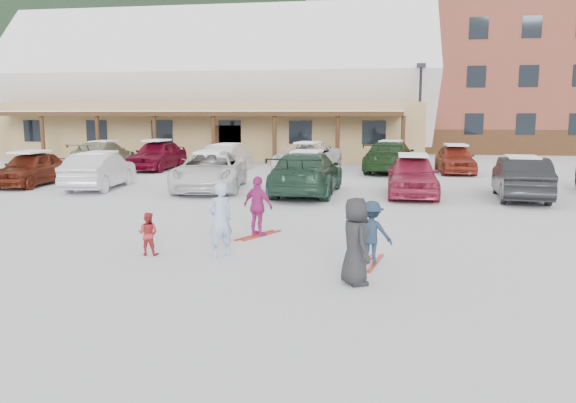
% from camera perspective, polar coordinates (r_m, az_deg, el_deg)
% --- Properties ---
extents(ground, '(160.00, 160.00, 0.00)m').
position_cam_1_polar(ground, '(11.46, -2.27, -5.67)').
color(ground, silver).
rests_on(ground, ground).
extents(forested_hillside, '(300.00, 70.00, 38.00)m').
position_cam_1_polar(forested_hillside, '(97.25, 7.95, 18.31)').
color(forested_hillside, black).
rests_on(forested_hillside, ground).
extents(day_lodge, '(29.12, 12.50, 10.38)m').
position_cam_1_polar(day_lodge, '(40.43, -7.21, 10.29)').
color(day_lodge, tan).
rests_on(day_lodge, ground).
extents(alpine_hotel, '(31.48, 14.01, 21.48)m').
position_cam_1_polar(alpine_hotel, '(50.68, 23.51, 14.66)').
color(alpine_hotel, brown).
rests_on(alpine_hotel, ground).
extents(lamp_post, '(0.50, 0.25, 5.80)m').
position_cam_1_polar(lamp_post, '(34.08, 13.24, 9.33)').
color(lamp_post, black).
rests_on(lamp_post, ground).
extents(conifer_0, '(4.40, 4.40, 10.20)m').
position_cam_1_polar(conifer_0, '(49.73, -26.11, 11.20)').
color(conifer_0, black).
rests_on(conifer_0, ground).
extents(conifer_2, '(5.28, 5.28, 12.24)m').
position_cam_1_polar(conifer_2, '(62.03, -22.83, 11.82)').
color(conifer_2, black).
rests_on(conifer_2, ground).
extents(conifer_3, '(3.96, 3.96, 9.18)m').
position_cam_1_polar(conifer_3, '(55.06, 13.18, 10.95)').
color(conifer_3, black).
rests_on(conifer_3, ground).
extents(adult_skier, '(0.66, 0.65, 1.53)m').
position_cam_1_polar(adult_skier, '(11.40, -6.93, -1.86)').
color(adult_skier, '#A1B8E1').
rests_on(adult_skier, ground).
extents(toddler_red, '(0.43, 0.34, 0.89)m').
position_cam_1_polar(toddler_red, '(11.90, -14.03, -3.18)').
color(toddler_red, '#B0272D').
rests_on(toddler_red, ground).
extents(child_navy, '(0.87, 0.60, 1.23)m').
position_cam_1_polar(child_navy, '(10.95, 8.49, -3.14)').
color(child_navy, '#1C2D43').
rests_on(child_navy, ground).
extents(skis_child_navy, '(0.46, 1.41, 0.03)m').
position_cam_1_polar(skis_child_navy, '(11.09, 8.41, -6.18)').
color(skis_child_navy, '#A32917').
rests_on(skis_child_navy, ground).
extents(child_magenta, '(0.91, 0.70, 1.44)m').
position_cam_1_polar(child_magenta, '(13.30, -3.06, -0.49)').
color(child_magenta, '#B0257C').
rests_on(child_magenta, ground).
extents(skis_child_magenta, '(0.83, 1.33, 0.03)m').
position_cam_1_polar(skis_child_magenta, '(13.43, -3.04, -3.45)').
color(skis_child_magenta, '#A32917').
rests_on(skis_child_magenta, ground).
extents(bystander_dark, '(0.75, 0.87, 1.50)m').
position_cam_1_polar(bystander_dark, '(9.57, 6.84, -4.03)').
color(bystander_dark, '#252527').
rests_on(bystander_dark, ground).
extents(parked_car_0, '(1.76, 4.11, 1.38)m').
position_cam_1_polar(parked_car_0, '(25.07, -24.64, 3.05)').
color(parked_car_0, '#5E1F10').
rests_on(parked_car_0, ground).
extents(parked_car_1, '(1.93, 4.42, 1.41)m').
position_cam_1_polar(parked_car_1, '(22.97, -18.60, 2.98)').
color(parked_car_1, silver).
rests_on(parked_car_1, ground).
extents(parked_car_2, '(3.14, 5.56, 1.47)m').
position_cam_1_polar(parked_car_2, '(21.65, -7.93, 3.09)').
color(parked_car_2, white).
rests_on(parked_car_2, ground).
extents(parked_car_3, '(2.38, 5.44, 1.56)m').
position_cam_1_polar(parked_car_3, '(20.26, 1.92, 2.91)').
color(parked_car_3, '#213F2F').
rests_on(parked_car_3, ground).
extents(parked_car_4, '(1.82, 4.34, 1.47)m').
position_cam_1_polar(parked_car_4, '(20.37, 12.52, 2.61)').
color(parked_car_4, '#A82845').
rests_on(parked_car_4, ground).
extents(parked_car_5, '(1.97, 4.52, 1.45)m').
position_cam_1_polar(parked_car_5, '(20.68, 22.58, 2.20)').
color(parked_car_5, black).
rests_on(parked_car_5, ground).
extents(parked_car_7, '(2.19, 5.03, 1.44)m').
position_cam_1_polar(parked_car_7, '(32.13, -18.21, 4.56)').
color(parked_car_7, gray).
rests_on(parked_car_7, ground).
extents(parked_car_8, '(2.01, 4.62, 1.55)m').
position_cam_1_polar(parked_car_8, '(30.10, -13.14, 4.62)').
color(parked_car_8, maroon).
rests_on(parked_car_8, ground).
extents(parked_car_9, '(1.75, 4.31, 1.39)m').
position_cam_1_polar(parked_car_9, '(28.64, -6.16, 4.43)').
color(parked_car_9, silver).
rests_on(parked_car_9, ground).
extents(parked_car_10, '(3.27, 5.75, 1.51)m').
position_cam_1_polar(parked_car_10, '(27.72, 2.00, 4.46)').
color(parked_car_10, white).
rests_on(parked_car_10, ground).
extents(parked_car_11, '(3.02, 5.68, 1.57)m').
position_cam_1_polar(parked_car_11, '(28.47, 10.37, 4.49)').
color(parked_car_11, '#1E3A1A').
rests_on(parked_car_11, ground).
extents(parked_car_12, '(1.74, 4.16, 1.40)m').
position_cam_1_polar(parked_car_12, '(28.90, 16.61, 4.17)').
color(parked_car_12, maroon).
rests_on(parked_car_12, ground).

